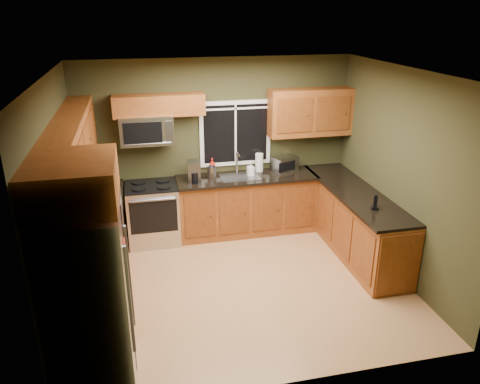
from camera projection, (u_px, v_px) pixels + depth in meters
name	position (u px, v px, depth m)	size (l,w,h in m)	color
floor	(242.00, 283.00, 6.13)	(4.20, 4.20, 0.00)	#B78150
ceiling	(243.00, 73.00, 5.13)	(4.20, 4.20, 0.00)	white
back_wall	(216.00, 147.00, 7.26)	(4.20, 4.20, 0.00)	#34331B
front_wall	(289.00, 261.00, 4.00)	(4.20, 4.20, 0.00)	#34331B
left_wall	(59.00, 202.00, 5.20)	(3.60, 3.60, 0.00)	#34331B
right_wall	(400.00, 175.00, 6.06)	(3.60, 3.60, 0.00)	#34331B
window	(235.00, 133.00, 7.23)	(1.12, 0.03, 1.02)	white
base_cabinets_left	(98.00, 250.00, 6.03)	(0.60, 2.65, 0.90)	brown
countertop_left	(96.00, 217.00, 5.86)	(0.65, 2.65, 0.04)	black
base_cabinets_back	(247.00, 205.00, 7.41)	(2.17, 0.60, 0.90)	brown
countertop_back	(247.00, 178.00, 7.21)	(2.17, 0.65, 0.04)	black
base_cabinets_peninsula	(354.00, 222.00, 6.82)	(0.60, 2.52, 0.90)	brown
countertop_peninsula	(355.00, 192.00, 6.65)	(0.65, 2.50, 0.04)	black
upper_cabinets_left	(73.00, 146.00, 5.48)	(0.33, 2.65, 0.72)	brown
upper_cabinets_back_left	(159.00, 105.00, 6.68)	(1.30, 0.33, 0.30)	brown
upper_cabinets_back_right	(310.00, 112.00, 7.22)	(1.30, 0.33, 0.72)	brown
upper_cabinet_over_fridge	(72.00, 182.00, 3.85)	(0.72, 0.90, 0.38)	brown
refrigerator	(89.00, 298.00, 4.26)	(0.74, 0.90, 1.80)	#B7B7BC
range	(153.00, 213.00, 7.08)	(0.76, 0.69, 0.94)	#B7B7BC
microwave	(147.00, 130.00, 6.73)	(0.76, 0.41, 0.42)	#B7B7BC
sink	(240.00, 176.00, 7.19)	(0.60, 0.42, 0.36)	slate
toaster_oven	(284.00, 164.00, 7.42)	(0.44, 0.40, 0.23)	#B7B7BC
coffee_maker	(194.00, 172.00, 6.96)	(0.20, 0.26, 0.31)	slate
kettle	(212.00, 172.00, 7.06)	(0.16, 0.16, 0.24)	#B7B7BC
paper_towel_roll	(259.00, 162.00, 7.39)	(0.15, 0.15, 0.32)	white
soap_bottle_a	(212.00, 167.00, 7.21)	(0.10, 0.11, 0.27)	red
soap_bottle_b	(251.00, 169.00, 7.22)	(0.09, 0.10, 0.21)	white
cordless_phone	(375.00, 205.00, 6.02)	(0.11, 0.11, 0.20)	black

